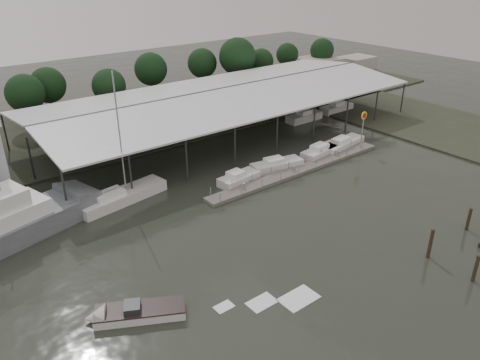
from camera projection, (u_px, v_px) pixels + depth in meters
ground at (261, 248)px, 43.55m from camera, size 200.00×200.00×0.00m
land_strip_far at (86, 129)px, 73.24m from camera, size 140.00×30.00×0.30m
land_strip_east at (431, 123)px, 75.75m from camera, size 20.00×60.00×0.30m
covered_boat_shed at (226, 92)px, 70.23m from camera, size 58.24×24.00×6.96m
floating_dock at (299, 170)px, 58.93m from camera, size 28.00×2.00×1.40m
shell_fuel_sign at (363, 123)px, 64.03m from camera, size 1.10×0.18×5.55m
distant_commercial_buildings at (329, 66)px, 107.40m from camera, size 22.00×8.00×4.00m
grey_trawler at (19, 221)px, 44.94m from camera, size 16.53×8.76×8.84m
white_sailboat at (121, 197)px, 51.42m from camera, size 10.61×4.16×14.59m
speedboat_underway at (132, 313)px, 34.96m from camera, size 16.83×10.01×2.00m
moored_cruiser_0 at (239, 178)px, 55.74m from camera, size 5.52×2.73×1.70m
moored_cruiser_1 at (276, 165)px, 59.37m from camera, size 7.12×3.42×1.70m
moored_cruiser_2 at (321, 151)px, 63.64m from camera, size 7.11×3.04×1.70m
moored_cruiser_3 at (343, 144)px, 66.00m from camera, size 8.11×3.24×1.70m
horizon_tree_line at (190, 67)px, 87.39m from camera, size 69.77×12.22×10.71m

